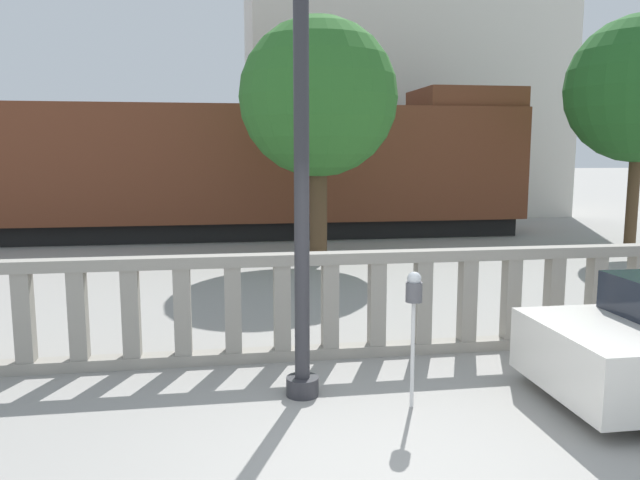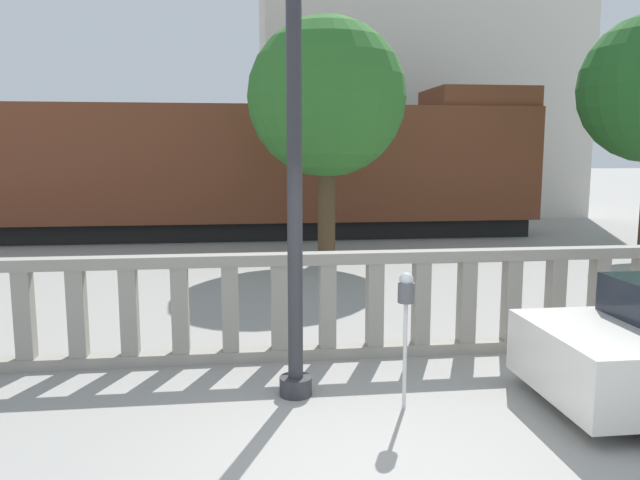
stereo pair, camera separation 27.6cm
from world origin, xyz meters
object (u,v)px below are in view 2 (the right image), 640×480
object	(u,v)px
tree_right	(327,98)
parking_meter	(406,300)
train_far	(242,164)
lamppost	(294,139)
train_near	(197,169)

from	to	relation	value
tree_right	parking_meter	bearing A→B (deg)	-92.36
parking_meter	train_far	size ratio (longest dim) A/B	0.06
lamppost	tree_right	bearing A→B (deg)	80.06
tree_right	train_near	bearing A→B (deg)	126.01
train_near	train_far	world-z (taller)	train_near
lamppost	parking_meter	distance (m)	1.97
parking_meter	tree_right	bearing A→B (deg)	87.64
lamppost	train_far	xyz separation A→B (m)	(-0.54, 24.30, -0.81)
train_near	train_far	bearing A→B (deg)	83.52
lamppost	parking_meter	world-z (taller)	lamppost
train_near	tree_right	world-z (taller)	tree_right
lamppost	train_near	world-z (taller)	lamppost
lamppost	tree_right	world-z (taller)	tree_right
tree_right	lamppost	bearing A→B (deg)	-99.94
lamppost	train_near	size ratio (longest dim) A/B	0.26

